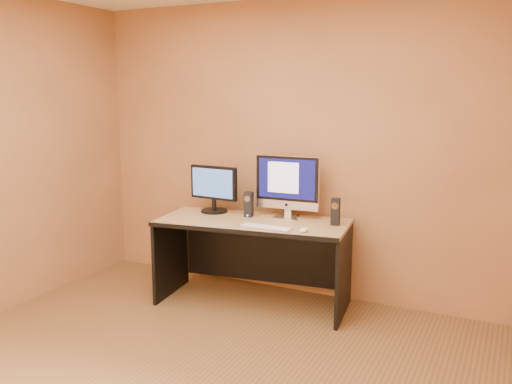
% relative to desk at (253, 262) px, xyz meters
% --- Properties ---
extents(walls, '(4.00, 4.00, 2.60)m').
position_rel_desk_xyz_m(walls, '(0.21, -1.53, 0.93)').
color(walls, '#AB7545').
rests_on(walls, ground).
extents(desk, '(1.67, 0.90, 0.74)m').
position_rel_desk_xyz_m(desk, '(0.00, 0.00, 0.00)').
color(desk, tan).
rests_on(desk, ground).
extents(imac, '(0.58, 0.23, 0.55)m').
position_rel_desk_xyz_m(imac, '(0.21, 0.22, 0.64)').
color(imac, silver).
rests_on(imac, desk).
extents(second_monitor, '(0.49, 0.27, 0.42)m').
position_rel_desk_xyz_m(second_monitor, '(-0.46, 0.14, 0.58)').
color(second_monitor, black).
rests_on(second_monitor, desk).
extents(speaker_left, '(0.08, 0.08, 0.22)m').
position_rel_desk_xyz_m(speaker_left, '(-0.10, 0.12, 0.48)').
color(speaker_left, black).
rests_on(speaker_left, desk).
extents(speaker_right, '(0.08, 0.08, 0.22)m').
position_rel_desk_xyz_m(speaker_right, '(0.67, 0.16, 0.48)').
color(speaker_right, black).
rests_on(speaker_right, desk).
extents(keyboard, '(0.43, 0.13, 0.02)m').
position_rel_desk_xyz_m(keyboard, '(0.21, -0.20, 0.38)').
color(keyboard, silver).
rests_on(keyboard, desk).
extents(mouse, '(0.06, 0.10, 0.04)m').
position_rel_desk_xyz_m(mouse, '(0.53, -0.17, 0.39)').
color(mouse, white).
rests_on(mouse, desk).
extents(cable_a, '(0.12, 0.19, 0.01)m').
position_rel_desk_xyz_m(cable_a, '(0.28, 0.25, 0.37)').
color(cable_a, black).
rests_on(cable_a, desk).
extents(cable_b, '(0.04, 0.18, 0.01)m').
position_rel_desk_xyz_m(cable_b, '(0.26, 0.29, 0.37)').
color(cable_b, black).
rests_on(cable_b, desk).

